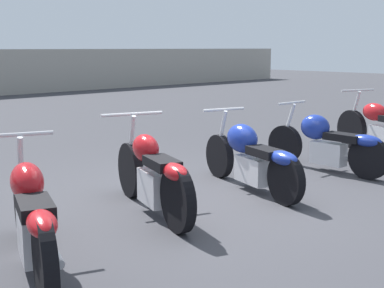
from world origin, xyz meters
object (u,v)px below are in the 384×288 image
object	(u,v)px
motorcycle_slot_3	(251,157)
motorcycle_slot_5	(383,129)
motorcycle_slot_1	(32,218)
motorcycle_slot_4	(327,143)
motorcycle_slot_2	(153,175)

from	to	relation	value
motorcycle_slot_3	motorcycle_slot_5	world-z (taller)	motorcycle_slot_5
motorcycle_slot_1	motorcycle_slot_5	xyz separation A→B (m)	(6.25, 0.27, 0.00)
motorcycle_slot_3	motorcycle_slot_4	xyz separation A→B (m)	(1.57, -0.07, -0.01)
motorcycle_slot_5	motorcycle_slot_2	bearing A→B (deg)	-162.07
motorcycle_slot_2	motorcycle_slot_5	size ratio (longest dim) A/B	0.97
motorcycle_slot_1	motorcycle_slot_4	size ratio (longest dim) A/B	0.99
motorcycle_slot_2	motorcycle_slot_3	world-z (taller)	motorcycle_slot_2
motorcycle_slot_1	motorcycle_slot_3	xyz separation A→B (m)	(3.07, 0.37, -0.01)
motorcycle_slot_1	motorcycle_slot_3	bearing A→B (deg)	27.49
motorcycle_slot_1	motorcycle_slot_5	size ratio (longest dim) A/B	0.98
motorcycle_slot_2	motorcycle_slot_4	size ratio (longest dim) A/B	0.98
motorcycle_slot_2	motorcycle_slot_4	bearing A→B (deg)	15.32
motorcycle_slot_2	motorcycle_slot_3	distance (m)	1.47
motorcycle_slot_2	motorcycle_slot_3	xyz separation A→B (m)	(1.46, -0.09, -0.00)
motorcycle_slot_3	motorcycle_slot_4	bearing A→B (deg)	14.18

